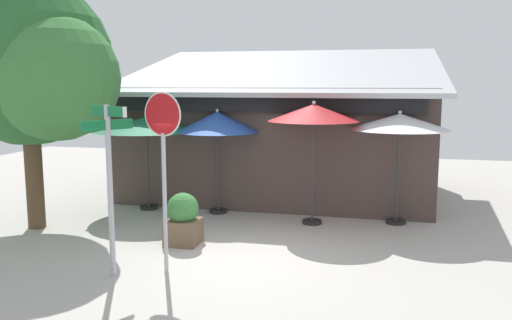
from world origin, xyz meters
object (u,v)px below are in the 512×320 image
(patio_umbrella_ivory_far_right, at_px, (400,123))
(shade_tree, at_px, (34,66))
(stop_sign, at_px, (163,150))
(patio_umbrella_forest_green_left, at_px, (147,124))
(street_sign_post, at_px, (110,171))
(patio_umbrella_royal_blue_center, at_px, (217,123))
(patio_umbrella_crimson_right, at_px, (314,114))
(sidewalk_planter, at_px, (183,219))

(patio_umbrella_ivory_far_right, distance_m, shade_tree, 7.88)
(patio_umbrella_ivory_far_right, xyz_separation_m, shade_tree, (-7.43, -2.32, 1.21))
(stop_sign, xyz_separation_m, shade_tree, (-3.62, 1.78, 1.43))
(stop_sign, distance_m, shade_tree, 4.28)
(stop_sign, height_order, patio_umbrella_ivory_far_right, stop_sign)
(stop_sign, distance_m, patio_umbrella_forest_green_left, 4.64)
(street_sign_post, height_order, patio_umbrella_royal_blue_center, street_sign_post)
(patio_umbrella_forest_green_left, relative_size, shade_tree, 0.49)
(stop_sign, distance_m, patio_umbrella_crimson_right, 4.17)
(patio_umbrella_royal_blue_center, distance_m, sidewalk_planter, 3.10)
(stop_sign, height_order, patio_umbrella_crimson_right, stop_sign)
(stop_sign, height_order, patio_umbrella_forest_green_left, stop_sign)
(patio_umbrella_royal_blue_center, xyz_separation_m, patio_umbrella_crimson_right, (2.37, -0.47, 0.27))
(shade_tree, bearing_deg, sidewalk_planter, -4.31)
(patio_umbrella_crimson_right, bearing_deg, street_sign_post, -124.18)
(patio_umbrella_royal_blue_center, bearing_deg, patio_umbrella_ivory_far_right, -0.19)
(patio_umbrella_forest_green_left, height_order, patio_umbrella_crimson_right, patio_umbrella_crimson_right)
(patio_umbrella_ivory_far_right, bearing_deg, patio_umbrella_forest_green_left, -179.75)
(stop_sign, relative_size, patio_umbrella_forest_green_left, 1.13)
(patio_umbrella_royal_blue_center, distance_m, patio_umbrella_crimson_right, 2.43)
(street_sign_post, xyz_separation_m, patio_umbrella_crimson_right, (2.74, 4.03, 0.73))
(patio_umbrella_forest_green_left, bearing_deg, sidewalk_planter, -52.83)
(street_sign_post, distance_m, patio_umbrella_forest_green_left, 4.71)
(street_sign_post, xyz_separation_m, patio_umbrella_ivory_far_right, (4.58, 4.49, 0.54))
(shade_tree, height_order, sidewalk_planter, shade_tree)
(patio_umbrella_forest_green_left, bearing_deg, patio_umbrella_royal_blue_center, 1.26)
(patio_umbrella_crimson_right, distance_m, shade_tree, 5.98)
(street_sign_post, bearing_deg, stop_sign, 26.79)
(patio_umbrella_royal_blue_center, bearing_deg, patio_umbrella_crimson_right, -11.21)
(patio_umbrella_ivory_far_right, distance_m, sidewalk_planter, 5.16)
(patio_umbrella_forest_green_left, height_order, patio_umbrella_royal_blue_center, patio_umbrella_royal_blue_center)
(patio_umbrella_crimson_right, xyz_separation_m, sidewalk_planter, (-2.27, -2.11, -1.97))
(patio_umbrella_crimson_right, xyz_separation_m, shade_tree, (-5.59, -1.86, 1.02))
(patio_umbrella_royal_blue_center, height_order, shade_tree, shade_tree)
(stop_sign, xyz_separation_m, patio_umbrella_crimson_right, (1.97, 3.65, 0.41))
(stop_sign, xyz_separation_m, patio_umbrella_royal_blue_center, (-0.40, 4.12, 0.15))
(street_sign_post, xyz_separation_m, shade_tree, (-2.85, 2.17, 1.75))
(patio_umbrella_ivory_far_right, xyz_separation_m, sidewalk_planter, (-4.11, -2.57, -1.78))
(street_sign_post, bearing_deg, patio_umbrella_ivory_far_right, 44.41)
(street_sign_post, xyz_separation_m, sidewalk_planter, (0.47, 1.92, -1.25))
(patio_umbrella_forest_green_left, relative_size, patio_umbrella_crimson_right, 0.96)
(patio_umbrella_forest_green_left, height_order, shade_tree, shade_tree)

